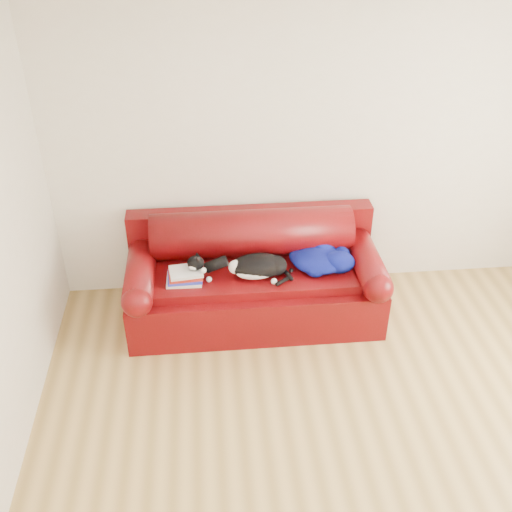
{
  "coord_description": "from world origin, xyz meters",
  "views": [
    {
      "loc": [
        -0.96,
        -2.59,
        3.3
      ],
      "look_at": [
        -0.58,
        1.35,
        0.71
      ],
      "focal_mm": 42.0,
      "sensor_mm": 36.0,
      "label": 1
    }
  ],
  "objects": [
    {
      "name": "book_stack",
      "position": [
        -1.15,
        1.36,
        0.55
      ],
      "size": [
        0.29,
        0.23,
        0.1
      ],
      "rotation": [
        0.0,
        0.0,
        0.05
      ],
      "color": "beige",
      "rests_on": "sofa_base"
    },
    {
      "name": "room_shell",
      "position": [
        0.12,
        0.02,
        1.67
      ],
      "size": [
        4.52,
        4.02,
        2.61
      ],
      "color": "beige",
      "rests_on": "ground"
    },
    {
      "name": "blanket",
      "position": [
        -0.03,
        1.47,
        0.57
      ],
      "size": [
        0.54,
        0.45,
        0.17
      ],
      "rotation": [
        0.0,
        0.0,
        -0.06
      ],
      "color": "#080240",
      "rests_on": "sofa_base"
    },
    {
      "name": "sofa_back",
      "position": [
        -0.58,
        1.74,
        0.54
      ],
      "size": [
        2.1,
        1.01,
        0.88
      ],
      "color": "#360402",
      "rests_on": "ground"
    },
    {
      "name": "sofa_base",
      "position": [
        -0.58,
        1.49,
        0.24
      ],
      "size": [
        2.1,
        0.9,
        0.5
      ],
      "color": "#360402",
      "rests_on": "ground"
    },
    {
      "name": "cat",
      "position": [
        -0.57,
        1.37,
        0.59
      ],
      "size": [
        0.64,
        0.3,
        0.23
      ],
      "rotation": [
        0.0,
        0.0,
        -0.13
      ],
      "color": "black",
      "rests_on": "sofa_base"
    },
    {
      "name": "ground",
      "position": [
        0.0,
        0.0,
        0.0
      ],
      "size": [
        4.5,
        4.5,
        0.0
      ],
      "primitive_type": "plane",
      "color": "olive",
      "rests_on": "ground"
    }
  ]
}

